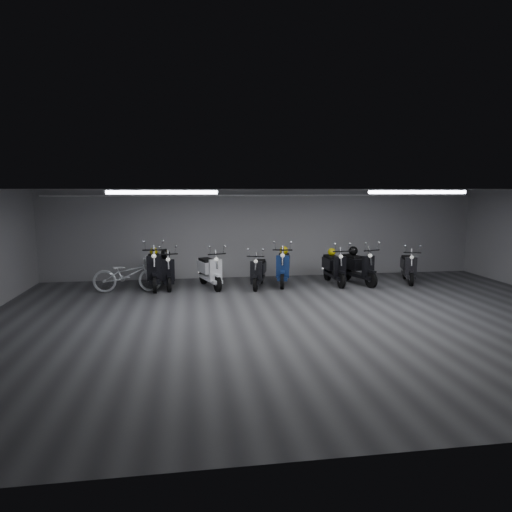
{
  "coord_description": "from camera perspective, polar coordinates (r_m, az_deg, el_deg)",
  "views": [
    {
      "loc": [
        -2.41,
        -9.18,
        2.79
      ],
      "look_at": [
        -0.7,
        2.5,
        1.05
      ],
      "focal_mm": 31.5,
      "sensor_mm": 36.0,
      "label": 1
    }
  ],
  "objects": [
    {
      "name": "fluor_strip_left",
      "position": [
        10.2,
        -11.77,
        7.93
      ],
      "size": [
        2.4,
        0.18,
        0.08
      ],
      "primitive_type": "cube",
      "color": "white",
      "rests_on": "ceiling"
    },
    {
      "name": "helmet_2",
      "position": [
        13.34,
        -12.86,
        0.58
      ],
      "size": [
        0.23,
        0.23,
        0.23
      ],
      "primitive_type": "sphere",
      "color": "#BBAB0B",
      "rests_on": "scooter_0"
    },
    {
      "name": "helmet_3",
      "position": [
        13.51,
        3.56,
        0.71
      ],
      "size": [
        0.26,
        0.26,
        0.26
      ],
      "primitive_type": "sphere",
      "color": "yellow",
      "rests_on": "scooter_4"
    },
    {
      "name": "ceiling",
      "position": [
        9.49,
        6.44,
        8.42
      ],
      "size": [
        14.0,
        10.0,
        0.01
      ],
      "primitive_type": "cube",
      "color": "slate",
      "rests_on": "ground"
    },
    {
      "name": "scooter_4",
      "position": [
        13.3,
        3.5,
        -0.7
      ],
      "size": [
        1.07,
        1.96,
        1.39
      ],
      "primitive_type": null,
      "rotation": [
        0.0,
        0.0,
        -0.25
      ],
      "color": "navy",
      "rests_on": "floor"
    },
    {
      "name": "helmet_4",
      "position": [
        13.73,
        9.6,
        0.51
      ],
      "size": [
        0.24,
        0.24,
        0.24
      ],
      "primitive_type": "sphere",
      "color": "#C3B30B",
      "rests_on": "scooter_7"
    },
    {
      "name": "helmet_0",
      "position": [
        13.29,
        -11.46,
        0.28
      ],
      "size": [
        0.29,
        0.29,
        0.29
      ],
      "primitive_type": "sphere",
      "color": "black",
      "rests_on": "scooter_1"
    },
    {
      "name": "scooter_2",
      "position": [
        12.91,
        -5.87,
        -1.19
      ],
      "size": [
        1.09,
        1.85,
        1.3
      ],
      "primitive_type": null,
      "rotation": [
        0.0,
        0.0,
        0.31
      ],
      "color": "white",
      "rests_on": "floor"
    },
    {
      "name": "scooter_0",
      "position": [
        13.11,
        -12.81,
        -0.84
      ],
      "size": [
        0.81,
        2.03,
        1.47
      ],
      "primitive_type": null,
      "rotation": [
        0.0,
        0.0,
        0.08
      ],
      "color": "black",
      "rests_on": "floor"
    },
    {
      "name": "helmet_1",
      "position": [
        13.84,
        12.25,
        0.65
      ],
      "size": [
        0.28,
        0.28,
        0.28
      ],
      "primitive_type": "sphere",
      "color": "black",
      "rests_on": "scooter_8"
    },
    {
      "name": "floor",
      "position": [
        9.9,
        6.17,
        -8.07
      ],
      "size": [
        14.0,
        10.0,
        0.01
      ],
      "primitive_type": "cube",
      "color": "#3B3C3E",
      "rests_on": "ground"
    },
    {
      "name": "scooter_7",
      "position": [
        13.54,
        9.92,
        -0.79
      ],
      "size": [
        0.65,
        1.79,
        1.32
      ],
      "primitive_type": null,
      "rotation": [
        0.0,
        0.0,
        0.04
      ],
      "color": "black",
      "rests_on": "floor"
    },
    {
      "name": "bicycle",
      "position": [
        12.83,
        -16.04,
        -1.8
      ],
      "size": [
        1.85,
        0.69,
        1.19
      ],
      "primitive_type": "imported",
      "rotation": [
        0.0,
        0.0,
        1.55
      ],
      "color": "silver",
      "rests_on": "floor"
    },
    {
      "name": "scooter_8",
      "position": [
        13.69,
        12.85,
        -0.72
      ],
      "size": [
        1.11,
        1.91,
        1.35
      ],
      "primitive_type": null,
      "rotation": [
        0.0,
        0.0,
        0.3
      ],
      "color": "black",
      "rests_on": "floor"
    },
    {
      "name": "fluor_strip_right",
      "position": [
        11.53,
        19.83,
        7.64
      ],
      "size": [
        2.4,
        0.18,
        0.08
      ],
      "primitive_type": "cube",
      "color": "white",
      "rests_on": "ceiling"
    },
    {
      "name": "scooter_1",
      "position": [
        13.09,
        -11.31,
        -1.17
      ],
      "size": [
        0.84,
        1.82,
        1.31
      ],
      "primitive_type": null,
      "rotation": [
        0.0,
        0.0,
        0.15
      ],
      "color": "black",
      "rests_on": "floor"
    },
    {
      "name": "front_wall",
      "position": [
        5.02,
        21.0,
        -8.27
      ],
      "size": [
        14.0,
        0.01,
        2.8
      ],
      "primitive_type": "cube",
      "color": "gray",
      "rests_on": "ground"
    },
    {
      "name": "scooter_9",
      "position": [
        14.37,
        18.81,
        -0.78
      ],
      "size": [
        1.02,
        1.73,
        1.22
      ],
      "primitive_type": null,
      "rotation": [
        0.0,
        0.0,
        -0.31
      ],
      "color": "black",
      "rests_on": "floor"
    },
    {
      "name": "conduit",
      "position": [
        14.31,
        1.37,
        7.7
      ],
      "size": [
        13.6,
        0.05,
        0.05
      ],
      "primitive_type": "cylinder",
      "rotation": [
        0.0,
        1.57,
        0.0
      ],
      "color": "white",
      "rests_on": "back_wall"
    },
    {
      "name": "scooter_3",
      "position": [
        12.91,
        0.3,
        -1.35
      ],
      "size": [
        1.0,
        1.72,
        1.21
      ],
      "primitive_type": null,
      "rotation": [
        0.0,
        0.0,
        -0.3
      ],
      "color": "black",
      "rests_on": "floor"
    },
    {
      "name": "back_wall",
      "position": [
        14.46,
        1.3,
        2.86
      ],
      "size": [
        14.0,
        0.01,
        2.8
      ],
      "primitive_type": "cube",
      "color": "gray",
      "rests_on": "ground"
    }
  ]
}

